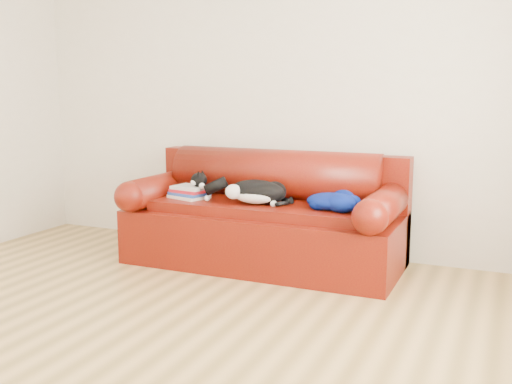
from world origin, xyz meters
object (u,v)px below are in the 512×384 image
(cat, at_px, (256,192))
(blanket, at_px, (333,201))
(book_stack, at_px, (190,192))
(sofa_base, at_px, (263,234))

(cat, relative_size, blanket, 1.39)
(book_stack, height_order, blanket, blanket)
(blanket, bearing_deg, book_stack, -177.93)
(sofa_base, height_order, book_stack, book_stack)
(cat, bearing_deg, book_stack, 155.22)
(cat, xyz_separation_m, blanket, (0.58, 0.06, -0.03))
(book_stack, xyz_separation_m, blanket, (1.16, 0.04, 0.01))
(sofa_base, relative_size, blanket, 4.56)
(book_stack, distance_m, blanket, 1.16)
(sofa_base, distance_m, book_stack, 0.68)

